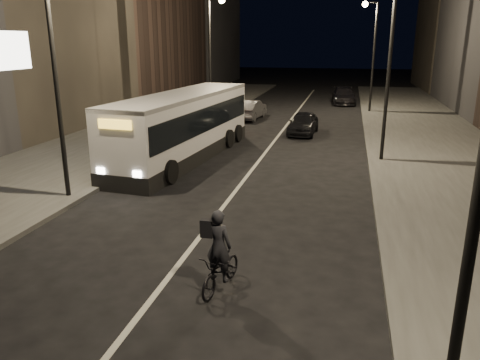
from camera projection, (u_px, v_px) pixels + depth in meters
The scene contains 13 objects.
ground at pixel (178, 266), 11.81m from camera, with size 180.00×180.00×0.00m, color black.
sidewalk_right at pixel (440, 154), 23.03m from camera, with size 7.00×70.00×0.16m, color #343432.
sidewalk_left at pixel (123, 139), 26.69m from camera, with size 7.00×70.00×0.16m, color #343432.
streetlight_right_near at pixel (476, 49), 5.39m from camera, with size 1.20×0.44×8.12m.
streetlight_right_mid at pixel (385, 43), 20.33m from camera, with size 1.20×0.44×8.12m.
streetlight_right_far at pixel (371, 42), 35.27m from camera, with size 1.20×0.44×8.12m.
streetlight_left_near at pixel (59, 44), 15.16m from camera, with size 1.20×0.44×8.12m.
streetlight_left_far at pixel (213, 42), 31.96m from camera, with size 1.20×0.44×8.12m.
city_bus at pixel (184, 123), 22.14m from camera, with size 3.49×11.68×3.11m.
cyclist_on_bicycle at pixel (220, 264), 10.46m from camera, with size 0.94×1.82×1.99m.
car_near at pixel (303, 123), 28.28m from camera, with size 1.57×3.91×1.33m, color black.
car_mid at pixel (250, 109), 33.66m from camera, with size 1.47×4.23×1.39m, color #3D3E40.
car_far at pixel (344, 96), 41.87m from camera, with size 1.98×4.88×1.42m, color black.
Camera 1 is at (3.94, -10.07, 5.45)m, focal length 35.00 mm.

